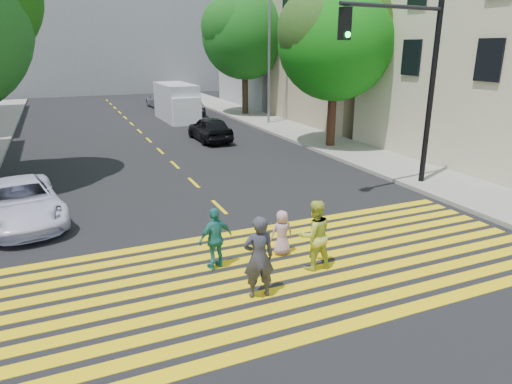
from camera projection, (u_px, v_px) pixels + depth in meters
ground at (313, 296)px, 9.53m from camera, size 120.00×120.00×0.00m
sidewalk_right at (310, 137)px, 25.83m from camera, size 3.00×60.00×0.15m
crosswalk at (285, 269)px, 10.65m from camera, size 13.40×5.30×0.01m
lane_line at (135, 127)px, 29.20m from camera, size 0.12×34.40×0.01m
building_right_tan at (368, 46)px, 30.28m from camera, size 10.00×10.00×10.00m
building_right_grey at (291, 46)px, 39.89m from camera, size 10.00×10.00×10.00m
backdrop_block at (92, 36)px, 49.65m from camera, size 30.00×8.00×12.00m
tree_right_near at (337, 36)px, 21.74m from camera, size 6.70×6.31×8.02m
tree_right_far at (246, 31)px, 32.52m from camera, size 6.84×6.29×8.86m
pedestrian_man at (259, 257)px, 9.26m from camera, size 0.70×0.51×1.78m
pedestrian_woman at (314, 235)px, 10.47m from camera, size 0.86×0.69×1.68m
pedestrian_child at (282, 233)px, 11.28m from camera, size 0.60×0.43×1.15m
pedestrian_extra at (216, 239)px, 10.52m from camera, size 0.93×0.56×1.49m
white_sedan at (21, 202)px, 13.33m from camera, size 2.75×4.77×1.25m
dark_car_near at (210, 129)px, 24.88m from camera, size 1.65×3.98×1.35m
silver_car at (162, 100)px, 38.26m from camera, size 2.13×4.59×1.30m
dark_car_parked at (191, 106)px, 34.53m from camera, size 1.66×4.08×1.32m
white_van at (177, 103)px, 31.54m from camera, size 2.09×5.33×2.50m
traffic_signal at (410, 68)px, 15.27m from camera, size 4.48×0.91×6.60m
street_lamp at (267, 45)px, 28.54m from camera, size 2.00×0.42×8.81m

